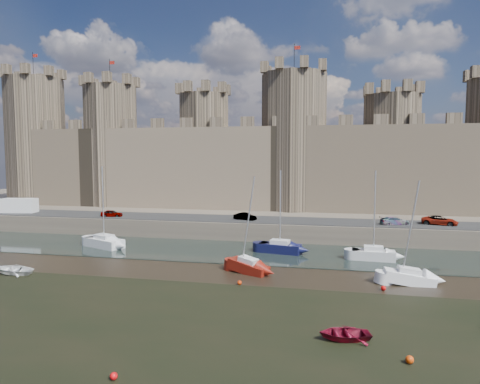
{
  "coord_description": "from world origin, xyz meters",
  "views": [
    {
      "loc": [
        7.99,
        -26.05,
        11.71
      ],
      "look_at": [
        -1.97,
        22.0,
        7.52
      ],
      "focal_mm": 32.0,
      "sensor_mm": 36.0,
      "label": 1
    }
  ],
  "objects_px": {
    "sailboat_1": "(280,247)",
    "sailboat_4": "(248,266)",
    "car_0": "(112,213)",
    "van": "(19,206)",
    "sailboat_2": "(373,253)",
    "car_3": "(440,221)",
    "car_1": "(245,217)",
    "sailboat_0": "(104,242)",
    "car_2": "(395,221)",
    "sailboat_5": "(409,277)"
  },
  "relations": [
    {
      "from": "car_0",
      "to": "sailboat_4",
      "type": "height_order",
      "value": "sailboat_4"
    },
    {
      "from": "sailboat_0",
      "to": "sailboat_4",
      "type": "relative_size",
      "value": 1.06
    },
    {
      "from": "sailboat_5",
      "to": "car_0",
      "type": "bearing_deg",
      "value": 152.84
    },
    {
      "from": "sailboat_2",
      "to": "sailboat_4",
      "type": "bearing_deg",
      "value": -145.33
    },
    {
      "from": "car_0",
      "to": "sailboat_4",
      "type": "bearing_deg",
      "value": -133.46
    },
    {
      "from": "sailboat_1",
      "to": "sailboat_2",
      "type": "relative_size",
      "value": 0.99
    },
    {
      "from": "car_2",
      "to": "van",
      "type": "relative_size",
      "value": 0.72
    },
    {
      "from": "car_3",
      "to": "sailboat_0",
      "type": "height_order",
      "value": "sailboat_0"
    },
    {
      "from": "sailboat_1",
      "to": "sailboat_4",
      "type": "bearing_deg",
      "value": -92.93
    },
    {
      "from": "car_3",
      "to": "sailboat_5",
      "type": "relative_size",
      "value": 0.47
    },
    {
      "from": "sailboat_0",
      "to": "van",
      "type": "bearing_deg",
      "value": 175.4
    },
    {
      "from": "sailboat_4",
      "to": "sailboat_5",
      "type": "bearing_deg",
      "value": 21.59
    },
    {
      "from": "car_3",
      "to": "sailboat_1",
      "type": "relative_size",
      "value": 0.45
    },
    {
      "from": "car_2",
      "to": "sailboat_1",
      "type": "bearing_deg",
      "value": 106.57
    },
    {
      "from": "van",
      "to": "car_2",
      "type": "bearing_deg",
      "value": -9.14
    },
    {
      "from": "car_1",
      "to": "van",
      "type": "distance_m",
      "value": 37.06
    },
    {
      "from": "car_0",
      "to": "sailboat_1",
      "type": "distance_m",
      "value": 27.53
    },
    {
      "from": "sailboat_0",
      "to": "sailboat_2",
      "type": "height_order",
      "value": "sailboat_0"
    },
    {
      "from": "car_3",
      "to": "sailboat_4",
      "type": "height_order",
      "value": "sailboat_4"
    },
    {
      "from": "car_1",
      "to": "sailboat_5",
      "type": "distance_m",
      "value": 26.69
    },
    {
      "from": "car_0",
      "to": "car_2",
      "type": "bearing_deg",
      "value": -96.89
    },
    {
      "from": "car_1",
      "to": "sailboat_1",
      "type": "bearing_deg",
      "value": -126.51
    },
    {
      "from": "sailboat_0",
      "to": "sailboat_5",
      "type": "height_order",
      "value": "sailboat_0"
    },
    {
      "from": "car_1",
      "to": "sailboat_0",
      "type": "height_order",
      "value": "sailboat_0"
    },
    {
      "from": "car_1",
      "to": "car_3",
      "type": "bearing_deg",
      "value": -68.61
    },
    {
      "from": "car_2",
      "to": "sailboat_4",
      "type": "height_order",
      "value": "sailboat_4"
    },
    {
      "from": "car_0",
      "to": "sailboat_4",
      "type": "xyz_separation_m",
      "value": [
        24.1,
        -17.16,
        -2.31
      ]
    },
    {
      "from": "car_1",
      "to": "van",
      "type": "xyz_separation_m",
      "value": [
        -37.05,
        0.35,
        0.62
      ]
    },
    {
      "from": "sailboat_1",
      "to": "car_0",
      "type": "bearing_deg",
      "value": 173.35
    },
    {
      "from": "van",
      "to": "sailboat_2",
      "type": "relative_size",
      "value": 0.54
    },
    {
      "from": "sailboat_1",
      "to": "car_1",
      "type": "bearing_deg",
      "value": 134.53
    },
    {
      "from": "car_1",
      "to": "sailboat_5",
      "type": "height_order",
      "value": "sailboat_5"
    },
    {
      "from": "car_2",
      "to": "sailboat_0",
      "type": "bearing_deg",
      "value": 90.66
    },
    {
      "from": "sailboat_0",
      "to": "car_1",
      "type": "bearing_deg",
      "value": 54.58
    },
    {
      "from": "car_2",
      "to": "sailboat_0",
      "type": "distance_m",
      "value": 38.03
    },
    {
      "from": "car_0",
      "to": "sailboat_2",
      "type": "relative_size",
      "value": 0.31
    },
    {
      "from": "car_1",
      "to": "car_2",
      "type": "xyz_separation_m",
      "value": [
        20.28,
        -0.02,
        0.02
      ]
    },
    {
      "from": "van",
      "to": "sailboat_2",
      "type": "bearing_deg",
      "value": -19.91
    },
    {
      "from": "car_2",
      "to": "sailboat_1",
      "type": "xyz_separation_m",
      "value": [
        -14.29,
        -8.77,
        -2.27
      ]
    },
    {
      "from": "sailboat_2",
      "to": "sailboat_0",
      "type": "bearing_deg",
      "value": -176.53
    },
    {
      "from": "car_0",
      "to": "van",
      "type": "relative_size",
      "value": 0.59
    },
    {
      "from": "sailboat_0",
      "to": "sailboat_4",
      "type": "distance_m",
      "value": 21.55
    },
    {
      "from": "sailboat_0",
      "to": "sailboat_1",
      "type": "bearing_deg",
      "value": 26.14
    },
    {
      "from": "sailboat_1",
      "to": "sailboat_2",
      "type": "distance_m",
      "value": 10.72
    },
    {
      "from": "car_2",
      "to": "van",
      "type": "height_order",
      "value": "van"
    },
    {
      "from": "car_0",
      "to": "sailboat_0",
      "type": "xyz_separation_m",
      "value": [
        3.98,
        -9.43,
        -2.23
      ]
    },
    {
      "from": "van",
      "to": "sailboat_5",
      "type": "relative_size",
      "value": 0.56
    },
    {
      "from": "car_0",
      "to": "sailboat_2",
      "type": "xyz_separation_m",
      "value": [
        36.88,
        -9.41,
        -2.23
      ]
    },
    {
      "from": "sailboat_0",
      "to": "car_2",
      "type": "bearing_deg",
      "value": 38.04
    },
    {
      "from": "sailboat_0",
      "to": "sailboat_1",
      "type": "height_order",
      "value": "sailboat_0"
    }
  ]
}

